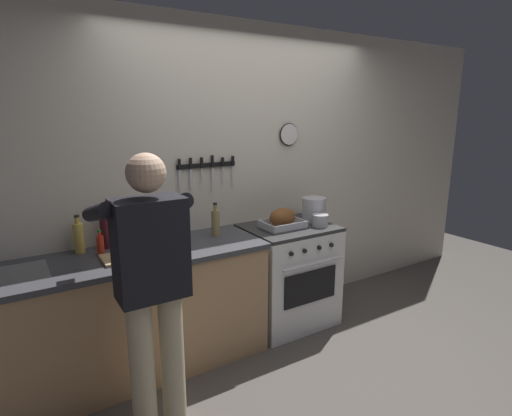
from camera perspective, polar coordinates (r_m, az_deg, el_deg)
name	(u,v)px	position (r m, az deg, el deg)	size (l,w,h in m)	color
ground_plane	(346,389)	(3.14, 12.46, -23.45)	(8.00, 8.00, 0.00)	#4C4742
wall_back	(246,177)	(3.65, -1.44, 4.36)	(6.00, 0.13, 2.60)	beige
counter_block	(126,314)	(3.14, -17.73, -13.98)	(2.03, 0.65, 0.90)	tan
stove	(288,274)	(3.70, 4.50, -9.24)	(0.76, 0.67, 0.90)	white
person_cook	(151,280)	(2.38, -14.41, -9.69)	(0.51, 0.63, 1.66)	#C6B793
roasting_pan	(283,219)	(3.47, 3.73, -1.57)	(0.35, 0.26, 0.17)	#B7B7BC
stock_pot	(314,209)	(3.72, 8.07, -0.18)	(0.21, 0.21, 0.21)	#B7B7BC
saucepan	(320,220)	(3.57, 8.96, -1.71)	(0.14, 0.14, 0.10)	#B7B7BC
cutting_board	(130,256)	(2.91, -17.25, -6.45)	(0.36, 0.24, 0.02)	tan
bottle_cooking_oil	(79,237)	(3.11, -23.53, -3.75)	(0.07, 0.07, 0.27)	gold
bottle_hot_sauce	(100,245)	(3.01, -20.91, -4.83)	(0.05, 0.05, 0.18)	red
bottle_vinegar	(215,222)	(3.26, -5.69, -1.96)	(0.07, 0.07, 0.27)	#997F4C
bottle_dish_soap	(173,228)	(3.19, -11.58, -2.70)	(0.07, 0.07, 0.24)	#338CCC
bottle_wine_red	(105,231)	(3.14, -20.32, -2.98)	(0.07, 0.07, 0.31)	#47141E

